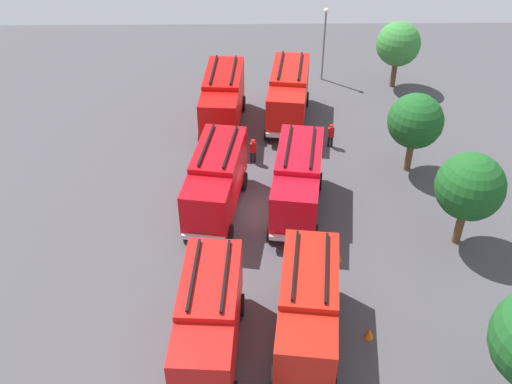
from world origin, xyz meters
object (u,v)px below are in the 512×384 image
at_px(fire_truck_3, 289,94).
at_px(tree_2, 470,187).
at_px(fire_truck_2, 209,318).
at_px(firefighter_1, 331,134).
at_px(fire_truck_4, 298,180).
at_px(tree_1, 415,121).
at_px(fire_truck_1, 216,180).
at_px(tree_0, 398,44).
at_px(traffic_cone_2, 369,333).
at_px(firefighter_2, 253,150).
at_px(fire_truck_0, 223,98).
at_px(fire_truck_5, 308,309).
at_px(traffic_cone_1, 227,154).
at_px(traffic_cone_0, 337,255).
at_px(lamppost, 324,38).

distance_m(fire_truck_3, tree_2, 15.78).
distance_m(fire_truck_2, firefighter_1, 18.42).
xyz_separation_m(fire_truck_4, tree_2, (2.86, 8.63, 1.60)).
height_order(fire_truck_2, tree_1, tree_1).
relative_size(fire_truck_1, firefighter_1, 4.49).
relative_size(tree_0, tree_2, 0.94).
bearing_deg(traffic_cone_2, fire_truck_2, -85.23).
height_order(fire_truck_4, firefighter_2, fire_truck_4).
distance_m(fire_truck_0, fire_truck_5, 19.73).
height_order(fire_truck_1, fire_truck_4, same).
distance_m(fire_truck_2, traffic_cone_1, 15.70).
relative_size(tree_1, traffic_cone_0, 7.47).
bearing_deg(fire_truck_2, traffic_cone_0, 135.25).
relative_size(fire_truck_4, firefighter_1, 4.48).
height_order(fire_truck_3, traffic_cone_1, fire_truck_3).
bearing_deg(fire_truck_0, fire_truck_4, 29.34).
bearing_deg(fire_truck_3, traffic_cone_1, -34.08).
relative_size(firefighter_2, lamppost, 0.29).
distance_m(firefighter_1, firefighter_2, 5.54).
relative_size(traffic_cone_0, lamppost, 0.12).
bearing_deg(traffic_cone_2, firefighter_1, 179.96).
bearing_deg(tree_0, traffic_cone_2, -13.38).
height_order(fire_truck_0, traffic_cone_2, fire_truck_0).
bearing_deg(tree_2, traffic_cone_1, -123.28).
height_order(traffic_cone_0, traffic_cone_2, traffic_cone_0).
distance_m(fire_truck_4, traffic_cone_1, 7.18).
height_order(fire_truck_3, tree_0, tree_0).
bearing_deg(fire_truck_4, lamppost, 177.68).
relative_size(fire_truck_3, traffic_cone_0, 10.56).
relative_size(fire_truck_3, firefighter_1, 4.47).
height_order(fire_truck_5, tree_1, tree_1).
height_order(tree_1, traffic_cone_0, tree_1).
height_order(fire_truck_5, traffic_cone_1, fire_truck_5).
relative_size(fire_truck_3, firefighter_2, 4.40).
xyz_separation_m(fire_truck_0, fire_truck_1, (9.57, -0.10, 0.00)).
bearing_deg(tree_2, firefighter_2, -125.24).
bearing_deg(firefighter_1, tree_2, 35.08).
distance_m(traffic_cone_2, lamppost, 26.38).
xyz_separation_m(fire_truck_3, fire_truck_5, (19.86, -0.28, 0.00)).
height_order(traffic_cone_1, lamppost, lamppost).
relative_size(fire_truck_0, fire_truck_3, 0.99).
bearing_deg(fire_truck_0, fire_truck_1, 3.65).
bearing_deg(tree_1, firefighter_1, -120.69).
distance_m(fire_truck_1, fire_truck_3, 11.22).
bearing_deg(fire_truck_2, fire_truck_5, 99.83).
distance_m(fire_truck_2, tree_0, 28.79).
relative_size(fire_truck_4, tree_0, 1.43).
distance_m(fire_truck_4, tree_2, 9.23).
bearing_deg(traffic_cone_2, tree_0, 166.62).
xyz_separation_m(fire_truck_0, tree_2, (12.56, 13.17, 1.60)).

